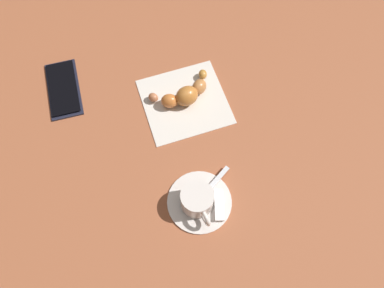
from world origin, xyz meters
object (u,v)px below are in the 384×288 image
object	(u,v)px
sugar_packet	(219,205)
saucer	(200,201)
espresso_cup	(197,200)
cell_phone	(63,88)
napkin	(185,101)
croissant	(185,94)
teaspoon	(202,197)

from	to	relation	value
sugar_packet	saucer	bearing A→B (deg)	76.02
espresso_cup	sugar_packet	size ratio (longest dim) A/B	1.38
sugar_packet	cell_phone	size ratio (longest dim) A/B	0.41
espresso_cup	napkin	xyz separation A→B (m)	(-0.23, 0.03, -0.03)
napkin	saucer	bearing A→B (deg)	-5.18
espresso_cup	croissant	distance (m)	0.24
espresso_cup	teaspoon	size ratio (longest dim) A/B	0.81
saucer	teaspoon	world-z (taller)	teaspoon
napkin	cell_phone	size ratio (longest dim) A/B	1.17
sugar_packet	croissant	xyz separation A→B (m)	(-0.25, -0.01, 0.01)
teaspoon	croissant	world-z (taller)	croissant
espresso_cup	croissant	bearing A→B (deg)	172.80
sugar_packet	cell_phone	world-z (taller)	sugar_packet
teaspoon	cell_phone	distance (m)	0.39
sugar_packet	croissant	world-z (taller)	croissant
napkin	croissant	size ratio (longest dim) A/B	1.24
espresso_cup	cell_phone	distance (m)	0.39
napkin	croissant	xyz separation A→B (m)	(-0.01, 0.00, 0.02)
sugar_packet	napkin	distance (m)	0.24
saucer	espresso_cup	world-z (taller)	espresso_cup
saucer	teaspoon	bearing A→B (deg)	142.89
napkin	teaspoon	bearing A→B (deg)	-4.13
espresso_cup	croissant	world-z (taller)	espresso_cup
sugar_packet	croissant	bearing A→B (deg)	14.95
sugar_packet	napkin	size ratio (longest dim) A/B	0.35
teaspoon	sugar_packet	bearing A→B (deg)	51.52
cell_phone	napkin	bearing A→B (deg)	70.13
espresso_cup	teaspoon	world-z (taller)	espresso_cup
saucer	cell_phone	size ratio (longest dim) A/B	0.83
croissant	cell_phone	distance (m)	0.27
sugar_packet	cell_phone	xyz separation A→B (m)	(-0.33, -0.27, -0.01)
napkin	cell_phone	distance (m)	0.27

